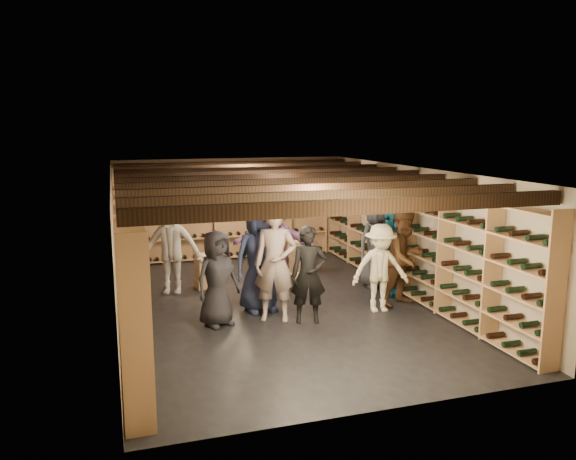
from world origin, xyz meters
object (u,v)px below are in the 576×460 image
(person_6, at_px, (260,257))
(person_10, at_px, (261,261))
(person_1, at_px, (309,275))
(crate_stack_left, at_px, (208,270))
(person_0, at_px, (217,278))
(person_3, at_px, (380,268))
(person_4, at_px, (390,251))
(crate_loose, at_px, (302,278))
(person_12, at_px, (377,244))
(person_7, at_px, (275,264))
(person_8, at_px, (405,257))
(person_11, at_px, (275,244))
(crate_stack_right, at_px, (301,256))
(person_9, at_px, (170,245))

(person_6, relative_size, person_10, 1.27)
(person_1, bearing_deg, crate_stack_left, 130.67)
(person_0, height_order, person_3, person_0)
(person_3, xyz_separation_m, person_4, (0.60, 0.80, 0.09))
(crate_loose, height_order, person_12, person_12)
(person_0, xyz_separation_m, person_7, (0.95, -0.04, 0.18))
(person_7, bearing_deg, person_8, 24.14)
(crate_loose, bearing_deg, person_6, -130.15)
(crate_loose, distance_m, person_0, 2.99)
(crate_stack_left, xyz_separation_m, person_7, (0.74, -2.25, 0.61))
(person_1, xyz_separation_m, person_11, (0.03, 2.10, 0.09))
(crate_stack_left, distance_m, person_4, 3.57)
(crate_stack_right, relative_size, person_12, 0.39)
(person_6, distance_m, person_11, 1.45)
(crate_stack_left, relative_size, crate_stack_right, 1.00)
(person_11, height_order, person_12, person_11)
(person_7, bearing_deg, person_6, 124.68)
(crate_stack_left, bearing_deg, person_0, -95.42)
(person_4, height_order, person_8, person_8)
(person_0, xyz_separation_m, person_4, (3.39, 0.67, 0.08))
(crate_stack_left, bearing_deg, person_10, -56.67)
(person_3, height_order, person_10, person_3)
(person_6, height_order, person_7, person_7)
(person_9, distance_m, person_11, 2.01)
(person_1, bearing_deg, person_0, -177.05)
(person_7, distance_m, person_11, 1.91)
(person_1, height_order, person_7, person_7)
(person_0, xyz_separation_m, person_3, (2.79, -0.14, -0.01))
(person_7, bearing_deg, crate_stack_right, 85.70)
(person_8, bearing_deg, crate_loose, 103.90)
(crate_stack_right, xyz_separation_m, person_6, (-1.52, -2.30, 0.61))
(person_0, xyz_separation_m, person_10, (0.99, 1.02, -0.03))
(crate_stack_left, height_order, crate_stack_right, same)
(person_10, bearing_deg, person_9, 134.68)
(crate_loose, xyz_separation_m, person_4, (1.29, -1.34, 0.77))
(crate_stack_left, xyz_separation_m, person_9, (-0.74, -0.20, 0.60))
(crate_stack_left, height_order, person_12, person_12)
(crate_stack_right, distance_m, person_3, 3.00)
(person_7, xyz_separation_m, person_11, (0.52, 1.84, -0.07))
(crate_stack_right, distance_m, person_0, 3.68)
(person_7, bearing_deg, person_4, 38.01)
(person_3, xyz_separation_m, person_12, (0.60, 1.35, 0.11))
(person_3, bearing_deg, person_4, 61.53)
(person_8, bearing_deg, person_12, 69.46)
(person_1, height_order, person_9, person_9)
(crate_stack_left, distance_m, person_10, 1.48)
(person_1, relative_size, person_3, 1.04)
(person_1, relative_size, person_10, 1.06)
(person_6, bearing_deg, person_9, 120.70)
(person_8, height_order, person_10, person_8)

